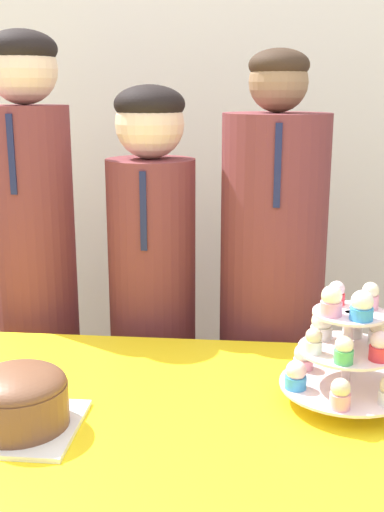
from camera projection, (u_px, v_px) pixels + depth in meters
wall_back at (186, 108)px, 2.55m from camera, size 9.00×0.06×2.70m
round_cake at (19, 399)px, 1.27m from camera, size 0.23×0.23×0.13m
cupcake_stand at (348, 349)px, 1.36m from camera, size 0.28×0.28×0.27m
student_0 at (37, 299)px, 1.99m from camera, size 0.25×0.26×1.59m
student_1 at (153, 328)px, 1.98m from camera, size 0.26×0.27×1.43m
student_2 at (271, 328)px, 1.94m from camera, size 0.31×0.31×1.53m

